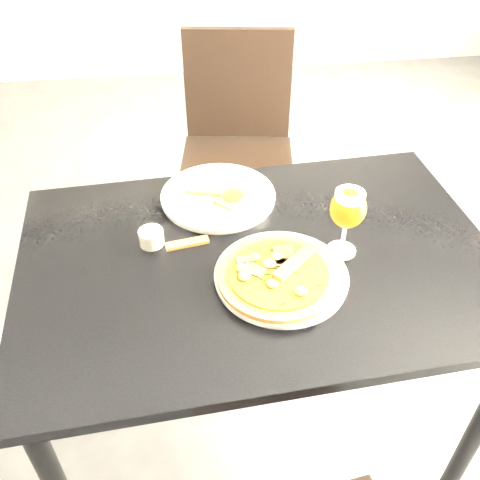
{
  "coord_description": "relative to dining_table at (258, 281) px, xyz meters",
  "views": [
    {
      "loc": [
        -0.08,
        -0.93,
        1.65
      ],
      "look_at": [
        0.05,
        0.03,
        0.83
      ],
      "focal_mm": 40.0,
      "sensor_mm": 36.0,
      "label": 1
    }
  ],
  "objects": [
    {
      "name": "plate_second",
      "position": [
        -0.08,
        0.26,
        0.1
      ],
      "size": [
        0.43,
        0.43,
        0.02
      ],
      "primitive_type": "cylinder",
      "rotation": [
        0.0,
        0.0,
        0.46
      ],
      "color": "white",
      "rests_on": "dining_table"
    },
    {
      "name": "chair_far",
      "position": [
        0.06,
        0.89,
        -0.13
      ],
      "size": [
        0.51,
        0.51,
        0.97
      ],
      "rotation": [
        0.0,
        0.0,
        -0.16
      ],
      "color": "black",
      "rests_on": "ground"
    },
    {
      "name": "loose_crust",
      "position": [
        -0.18,
        0.07,
        0.09
      ],
      "size": [
        0.12,
        0.04,
        0.01
      ],
      "primitive_type": "cube",
      "rotation": [
        0.0,
        0.0,
        0.16
      ],
      "color": "#985A24",
      "rests_on": "dining_table"
    },
    {
      "name": "sauce_cup",
      "position": [
        -0.27,
        0.08,
        0.11
      ],
      "size": [
        0.06,
        0.06,
        0.04
      ],
      "color": "#B5B0A3",
      "rests_on": "dining_table"
    },
    {
      "name": "beer_glass",
      "position": [
        0.21,
        -0.01,
        0.22
      ],
      "size": [
        0.09,
        0.09,
        0.19
      ],
      "color": "silver",
      "rests_on": "dining_table"
    },
    {
      "name": "plate_main",
      "position": [
        0.04,
        -0.09,
        0.1
      ],
      "size": [
        0.42,
        0.42,
        0.02
      ],
      "primitive_type": "cylinder",
      "rotation": [
        0.0,
        0.0,
        0.45
      ],
      "color": "white",
      "rests_on": "dining_table"
    },
    {
      "name": "ground",
      "position": [
        -0.1,
        -0.05,
        -0.66
      ],
      "size": [
        6.0,
        6.0,
        0.0
      ],
      "primitive_type": "plane",
      "color": "#48484A",
      "rests_on": "ground"
    },
    {
      "name": "dining_table",
      "position": [
        0.0,
        0.0,
        0.0
      ],
      "size": [
        1.24,
        0.86,
        0.75
      ],
      "rotation": [
        0.0,
        0.0,
        0.05
      ],
      "color": "black",
      "rests_on": "ground"
    },
    {
      "name": "pizza",
      "position": [
        0.03,
        -0.1,
        0.12
      ],
      "size": [
        0.29,
        0.29,
        0.03
      ],
      "rotation": [
        0.0,
        0.0,
        0.43
      ],
      "color": "#985A24",
      "rests_on": "plate_main"
    },
    {
      "name": "crust_scraps",
      "position": [
        -0.06,
        0.24,
        0.11
      ],
      "size": [
        0.19,
        0.13,
        0.01
      ],
      "rotation": [
        0.0,
        0.0,
        0.11
      ],
      "color": "#985A24",
      "rests_on": "plate_second"
    }
  ]
}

